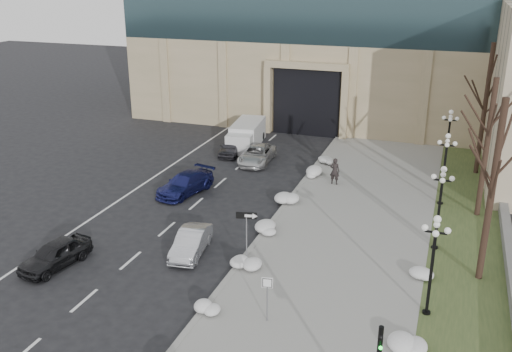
# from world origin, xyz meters

# --- Properties ---
(sidewalk) EXTENTS (9.00, 40.00, 0.12)m
(sidewalk) POSITION_xyz_m (3.50, 14.00, 0.06)
(sidewalk) COLOR gray
(sidewalk) RESTS_ON ground
(curb) EXTENTS (0.30, 40.00, 0.14)m
(curb) POSITION_xyz_m (-1.00, 14.00, 0.07)
(curb) COLOR gray
(curb) RESTS_ON ground
(grass_strip) EXTENTS (4.00, 40.00, 0.10)m
(grass_strip) POSITION_xyz_m (10.00, 14.00, 0.05)
(grass_strip) COLOR #334522
(grass_strip) RESTS_ON ground
(stone_wall) EXTENTS (0.50, 30.00, 0.70)m
(stone_wall) POSITION_xyz_m (12.00, 16.00, 0.35)
(stone_wall) COLOR slate
(stone_wall) RESTS_ON ground
(car_a) EXTENTS (2.29, 4.22, 1.36)m
(car_a) POSITION_xyz_m (-9.72, 4.24, 0.68)
(car_a) COLOR black
(car_a) RESTS_ON ground
(car_b) EXTENTS (1.94, 4.09, 1.29)m
(car_b) POSITION_xyz_m (-3.87, 7.78, 0.65)
(car_b) COLOR #AFB1B7
(car_b) RESTS_ON ground
(car_c) EXTENTS (2.94, 5.03, 1.37)m
(car_c) POSITION_xyz_m (-7.95, 15.44, 0.68)
(car_c) COLOR navy
(car_c) RESTS_ON ground
(car_d) EXTENTS (2.50, 4.89, 1.32)m
(car_d) POSITION_xyz_m (-5.54, 23.10, 0.66)
(car_d) COLOR #BABABA
(car_d) RESTS_ON ground
(car_e) EXTENTS (2.07, 3.97, 1.29)m
(car_e) POSITION_xyz_m (-8.21, 24.32, 0.65)
(car_e) COLOR #333237
(car_e) RESTS_ON ground
(pedestrian) EXTENTS (0.72, 0.50, 1.88)m
(pedestrian) POSITION_xyz_m (1.17, 20.20, 1.06)
(pedestrian) COLOR black
(pedestrian) RESTS_ON sidewalk
(box_truck) EXTENTS (2.84, 6.35, 1.95)m
(box_truck) POSITION_xyz_m (-7.87, 26.96, 0.94)
(box_truck) COLOR silver
(box_truck) RESTS_ON ground
(one_way_sign) EXTENTS (1.10, 0.37, 2.92)m
(one_way_sign) POSITION_xyz_m (-0.49, 7.65, 2.41)
(one_way_sign) COLOR slate
(one_way_sign) RESTS_ON ground
(keep_sign) EXTENTS (0.47, 0.13, 2.20)m
(keep_sign) POSITION_xyz_m (1.92, 3.14, 1.62)
(keep_sign) COLOR slate
(keep_sign) RESTS_ON ground
(snow_clump_b) EXTENTS (1.10, 1.60, 0.36)m
(snow_clump_b) POSITION_xyz_m (-0.71, 2.94, 0.30)
(snow_clump_b) COLOR silver
(snow_clump_b) RESTS_ON sidewalk
(snow_clump_c) EXTENTS (1.10, 1.60, 0.36)m
(snow_clump_c) POSITION_xyz_m (-0.49, 7.22, 0.30)
(snow_clump_c) COLOR silver
(snow_clump_c) RESTS_ON sidewalk
(snow_clump_d) EXTENTS (1.10, 1.60, 0.36)m
(snow_clump_d) POSITION_xyz_m (-0.90, 11.00, 0.30)
(snow_clump_d) COLOR silver
(snow_clump_d) RESTS_ON sidewalk
(snow_clump_e) EXTENTS (1.10, 1.60, 0.36)m
(snow_clump_e) POSITION_xyz_m (-0.88, 15.81, 0.30)
(snow_clump_e) COLOR silver
(snow_clump_e) RESTS_ON sidewalk
(snow_clump_f) EXTENTS (1.10, 1.60, 0.36)m
(snow_clump_f) POSITION_xyz_m (-0.33, 20.95, 0.30)
(snow_clump_f) COLOR silver
(snow_clump_f) RESTS_ON sidewalk
(snow_clump_g) EXTENTS (1.10, 1.60, 0.36)m
(snow_clump_g) POSITION_xyz_m (-0.40, 24.54, 0.30)
(snow_clump_g) COLOR silver
(snow_clump_g) RESTS_ON sidewalk
(snow_clump_h) EXTENTS (1.10, 1.60, 0.36)m
(snow_clump_h) POSITION_xyz_m (7.72, 3.33, 0.30)
(snow_clump_h) COLOR silver
(snow_clump_h) RESTS_ON sidewalk
(snow_clump_i) EXTENTS (1.10, 1.60, 0.36)m
(snow_clump_i) POSITION_xyz_m (7.79, 9.35, 0.30)
(snow_clump_i) COLOR silver
(snow_clump_i) RESTS_ON sidewalk
(lamppost_a) EXTENTS (1.18, 1.18, 4.76)m
(lamppost_a) POSITION_xyz_m (8.30, 6.00, 3.07)
(lamppost_a) COLOR black
(lamppost_a) RESTS_ON ground
(lamppost_b) EXTENTS (1.18, 1.18, 4.76)m
(lamppost_b) POSITION_xyz_m (8.30, 12.50, 3.07)
(lamppost_b) COLOR black
(lamppost_b) RESTS_ON ground
(lamppost_c) EXTENTS (1.18, 1.18, 4.76)m
(lamppost_c) POSITION_xyz_m (8.30, 19.00, 3.07)
(lamppost_c) COLOR black
(lamppost_c) RESTS_ON ground
(lamppost_d) EXTENTS (1.18, 1.18, 4.76)m
(lamppost_d) POSITION_xyz_m (8.30, 25.50, 3.07)
(lamppost_d) COLOR black
(lamppost_d) RESTS_ON ground
(tree_near) EXTENTS (3.20, 3.20, 9.00)m
(tree_near) POSITION_xyz_m (10.50, 10.00, 5.83)
(tree_near) COLOR black
(tree_near) RESTS_ON ground
(tree_mid) EXTENTS (3.20, 3.20, 8.50)m
(tree_mid) POSITION_xyz_m (10.50, 18.00, 5.50)
(tree_mid) COLOR black
(tree_mid) RESTS_ON ground
(tree_far) EXTENTS (3.20, 3.20, 9.50)m
(tree_far) POSITION_xyz_m (10.50, 26.00, 6.15)
(tree_far) COLOR black
(tree_far) RESTS_ON ground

